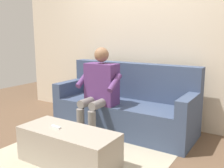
% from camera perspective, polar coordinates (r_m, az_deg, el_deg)
% --- Properties ---
extents(ground_plane, '(8.00, 8.00, 0.00)m').
position_cam_1_polar(ground_plane, '(3.13, -4.01, -14.17)').
color(ground_plane, brown).
extents(back_wall, '(4.70, 0.06, 2.67)m').
position_cam_1_polar(back_wall, '(3.91, 6.77, 10.95)').
color(back_wall, beige).
rests_on(back_wall, ground).
extents(couch, '(1.99, 0.74, 0.93)m').
position_cam_1_polar(couch, '(3.61, 2.99, -5.19)').
color(couch, '#3D4C6B').
rests_on(couch, ground).
extents(coffee_table, '(1.07, 0.45, 0.38)m').
position_cam_1_polar(coffee_table, '(2.74, -9.80, -13.83)').
color(coffee_table, '#A89E8E').
rests_on(coffee_table, ground).
extents(person_solo_seated, '(0.58, 0.51, 1.18)m').
position_cam_1_polar(person_solo_seated, '(3.32, -2.88, -0.75)').
color(person_solo_seated, '#5B3370').
rests_on(person_solo_seated, ground).
extents(remote_white, '(0.13, 0.05, 0.02)m').
position_cam_1_polar(remote_white, '(2.74, -12.56, -9.44)').
color(remote_white, white).
rests_on(remote_white, coffee_table).
extents(floor_rug, '(1.84, 1.62, 0.01)m').
position_cam_1_polar(floor_rug, '(2.93, -7.46, -16.03)').
color(floor_rug, '#B7AD93').
rests_on(floor_rug, ground).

